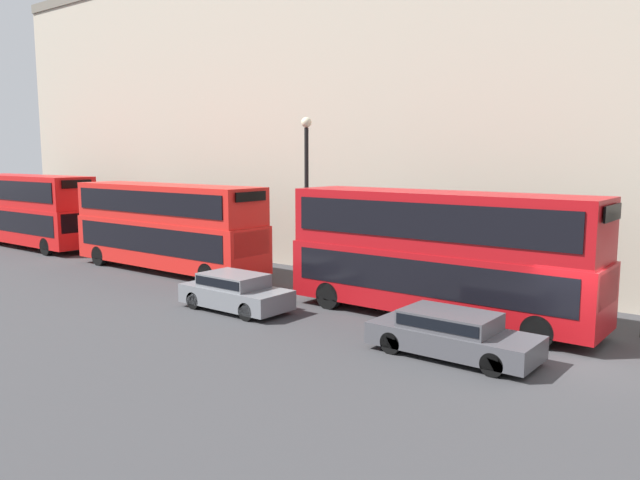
# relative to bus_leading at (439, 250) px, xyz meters

# --- Properties ---
(ground_plane) EXTENTS (200.00, 200.00, 0.00)m
(ground_plane) POSITION_rel_bus_leading_xyz_m (-1.60, -4.93, -2.42)
(ground_plane) COLOR #38383A
(bus_leading) EXTENTS (2.59, 10.89, 4.39)m
(bus_leading) POSITION_rel_bus_leading_xyz_m (0.00, 0.00, 0.00)
(bus_leading) COLOR #A80F14
(bus_leading) RESTS_ON ground
(bus_second_in_queue) EXTENTS (2.59, 11.40, 4.22)m
(bus_second_in_queue) POSITION_rel_bus_leading_xyz_m (0.00, 14.52, -0.08)
(bus_second_in_queue) COLOR red
(bus_second_in_queue) RESTS_ON ground
(bus_third_in_queue) EXTENTS (2.59, 10.77, 4.40)m
(bus_third_in_queue) POSITION_rel_bus_leading_xyz_m (0.00, 27.63, 0.01)
(bus_third_in_queue) COLOR red
(bus_third_in_queue) RESTS_ON ground
(car_dark_sedan) EXTENTS (1.84, 4.72, 1.29)m
(car_dark_sedan) POSITION_rel_bus_leading_xyz_m (-3.40, -2.19, -1.73)
(car_dark_sedan) COLOR #47474C
(car_dark_sedan) RESTS_ON ground
(car_hatchback) EXTENTS (1.83, 4.23, 1.35)m
(car_hatchback) POSITION_rel_bus_leading_xyz_m (-3.40, 6.42, -1.70)
(car_hatchback) COLOR slate
(car_hatchback) RESTS_ON ground
(street_lamp) EXTENTS (0.44, 0.44, 7.21)m
(street_lamp) POSITION_rel_bus_leading_xyz_m (1.68, 7.19, 1.98)
(street_lamp) COLOR black
(street_lamp) RESTS_ON ground
(pedestrian) EXTENTS (0.36, 0.36, 1.66)m
(pedestrian) POSITION_rel_bus_leading_xyz_m (2.95, 14.36, -1.65)
(pedestrian) COLOR brown
(pedestrian) RESTS_ON ground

